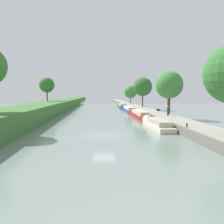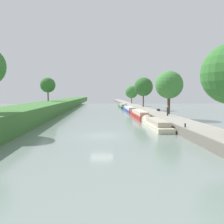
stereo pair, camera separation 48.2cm
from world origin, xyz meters
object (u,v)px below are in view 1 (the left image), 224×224
at_px(narrowboat_blue, 128,109).
at_px(mooring_bollard_near, 187,125).
at_px(narrowboat_red, 139,114).
at_px(person_walking, 168,111).
at_px(narrowboat_green, 121,106).
at_px(mooring_bollard_far, 125,104).
at_px(park_bench, 158,109).
at_px(narrowboat_cream, 156,124).

distance_m(narrowboat_blue, mooring_bollard_near, 36.38).
xyz_separation_m(narrowboat_red, person_walking, (3.81, -6.69, 1.22)).
bearing_deg(narrowboat_green, person_walking, -84.18).
relative_size(mooring_bollard_far, park_bench, 0.30).
bearing_deg(narrowboat_cream, person_walking, 59.81).
height_order(narrowboat_cream, narrowboat_blue, narrowboat_blue).
distance_m(narrowboat_blue, mooring_bollard_far, 20.42).
height_order(narrowboat_green, mooring_bollard_near, mooring_bollard_near).
distance_m(person_walking, mooring_bollard_near, 13.38).
relative_size(person_walking, park_bench, 1.11).
relative_size(narrowboat_green, park_bench, 8.35).
xyz_separation_m(narrowboat_blue, narrowboat_green, (-0.23, 15.14, -0.00)).
distance_m(narrowboat_cream, narrowboat_blue, 29.59).
height_order(narrowboat_blue, mooring_bollard_far, mooring_bollard_far).
distance_m(narrowboat_red, narrowboat_blue, 16.43).
relative_size(narrowboat_cream, narrowboat_red, 0.75).
bearing_deg(mooring_bollard_far, narrowboat_blue, -94.63).
relative_size(narrowboat_green, mooring_bollard_far, 27.83).
bearing_deg(narrowboat_green, narrowboat_cream, -89.83).
height_order(narrowboat_red, narrowboat_green, narrowboat_red).
bearing_deg(narrowboat_green, narrowboat_blue, -89.14).
height_order(narrowboat_blue, narrowboat_green, narrowboat_green).
distance_m(narrowboat_red, mooring_bollard_near, 19.99).
bearing_deg(park_bench, mooring_bollard_near, -97.73).
xyz_separation_m(narrowboat_red, park_bench, (5.01, 3.87, 0.69)).
distance_m(mooring_bollard_near, park_bench, 23.99).
bearing_deg(narrowboat_green, mooring_bollard_far, 70.16).
distance_m(narrowboat_red, person_walking, 7.79).
height_order(narrowboat_red, narrowboat_blue, narrowboat_red).
relative_size(narrowboat_cream, park_bench, 7.34).
height_order(narrowboat_blue, mooring_bollard_near, mooring_bollard_near).
bearing_deg(person_walking, mooring_bollard_near, -98.71).
xyz_separation_m(narrowboat_blue, mooring_bollard_far, (1.65, 20.34, 0.64)).
distance_m(narrowboat_cream, narrowboat_red, 13.16).
distance_m(person_walking, park_bench, 10.64).
bearing_deg(narrowboat_blue, narrowboat_green, 90.86).
bearing_deg(narrowboat_red, narrowboat_cream, -89.83).
height_order(narrowboat_green, park_bench, park_bench).
xyz_separation_m(person_walking, park_bench, (1.20, 10.56, -0.53)).
xyz_separation_m(narrowboat_cream, narrowboat_red, (-0.04, 13.16, 0.12)).
relative_size(narrowboat_green, mooring_bollard_near, 27.83).
bearing_deg(narrowboat_blue, narrowboat_cream, -90.18).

